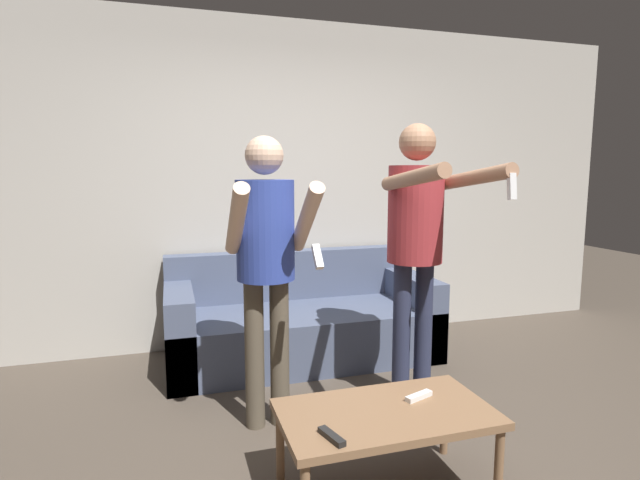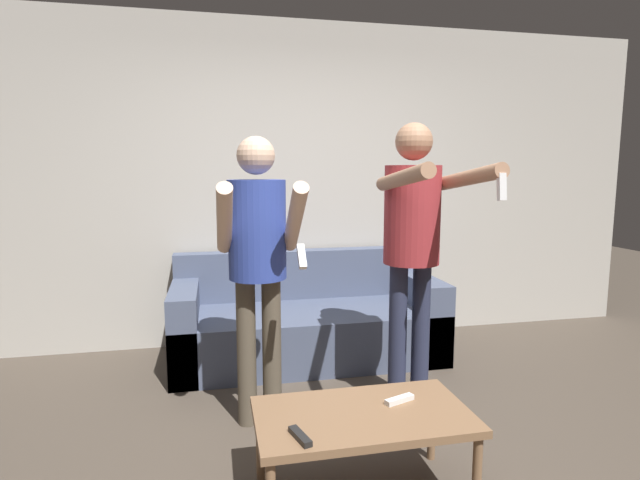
{
  "view_description": "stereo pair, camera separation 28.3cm",
  "coord_description": "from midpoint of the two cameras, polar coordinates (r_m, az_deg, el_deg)",
  "views": [
    {
      "loc": [
        -0.95,
        -2.13,
        1.46
      ],
      "look_at": [
        0.01,
        1.05,
        1.0
      ],
      "focal_mm": 28.0,
      "sensor_mm": 36.0,
      "label": 1
    },
    {
      "loc": [
        -0.68,
        -2.2,
        1.46
      ],
      "look_at": [
        0.01,
        1.05,
        1.0
      ],
      "focal_mm": 28.0,
      "sensor_mm": 36.0,
      "label": 2
    }
  ],
  "objects": [
    {
      "name": "ground_plane",
      "position": [
        2.73,
        8.0,
        -24.57
      ],
      "size": [
        14.0,
        14.0,
        0.0
      ],
      "primitive_type": "plane",
      "color": "#4C4238"
    },
    {
      "name": "wall_back",
      "position": [
        4.28,
        -1.06,
        6.34
      ],
      "size": [
        6.4,
        0.06,
        2.7
      ],
      "color": "#B7B2A8",
      "rests_on": "ground_plane"
    },
    {
      "name": "couch",
      "position": [
        4.0,
        0.48,
        -9.45
      ],
      "size": [
        2.05,
        0.89,
        0.81
      ],
      "color": "#4C5670",
      "rests_on": "ground_plane"
    },
    {
      "name": "person_standing_left",
      "position": [
        2.78,
        -4.26,
        -1.09
      ],
      "size": [
        0.44,
        0.62,
        1.65
      ],
      "color": "brown",
      "rests_on": "ground_plane"
    },
    {
      "name": "person_standing_right",
      "position": [
        3.03,
        13.27,
        0.94
      ],
      "size": [
        0.45,
        0.82,
        1.74
      ],
      "color": "#282D47",
      "rests_on": "ground_plane"
    },
    {
      "name": "coffee_table",
      "position": [
        2.36,
        8.56,
        -19.87
      ],
      "size": [
        0.95,
        0.53,
        0.41
      ],
      "color": "#846042",
      "rests_on": "ground_plane"
    },
    {
      "name": "remote_near",
      "position": [
        2.12,
        1.8,
        -21.59
      ],
      "size": [
        0.08,
        0.15,
        0.02
      ],
      "color": "black",
      "rests_on": "coffee_table"
    },
    {
      "name": "remote_far",
      "position": [
        2.46,
        12.5,
        -17.44
      ],
      "size": [
        0.15,
        0.08,
        0.02
      ],
      "color": "white",
      "rests_on": "coffee_table"
    }
  ]
}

